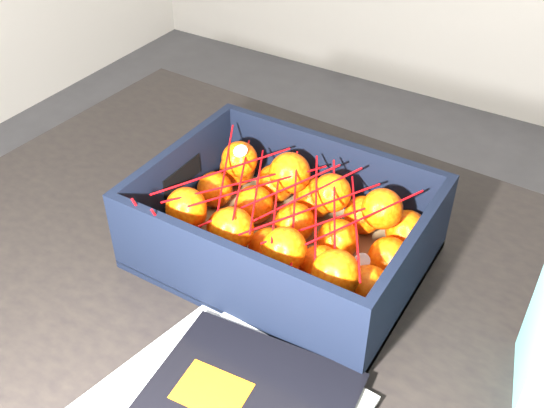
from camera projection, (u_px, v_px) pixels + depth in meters
The scene contains 4 objects.
table at pixel (306, 359), 0.85m from camera, with size 1.23×0.85×0.75m.
produce_crate at pixel (284, 235), 0.84m from camera, with size 0.36×0.27×0.12m.
clementine_heap at pixel (285, 228), 0.82m from camera, with size 0.33×0.24×0.10m.
mesh_net at pixel (277, 199), 0.80m from camera, with size 0.29×0.24×0.09m.
Camera 1 is at (0.37, -0.72, 1.33)m, focal length 41.86 mm.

